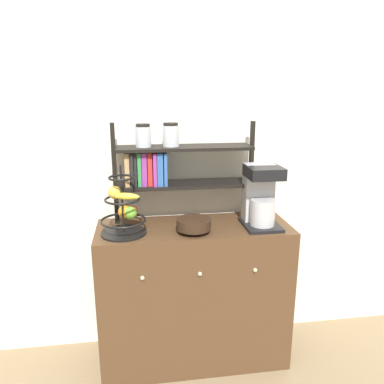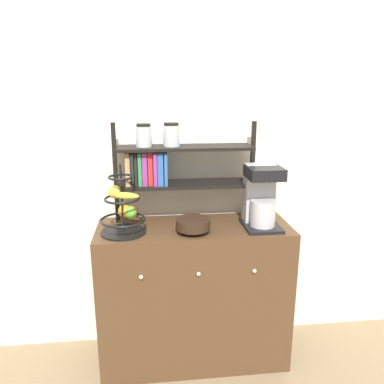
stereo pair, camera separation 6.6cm
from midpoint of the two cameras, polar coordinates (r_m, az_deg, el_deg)
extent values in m
plane|color=#847051|center=(2.44, 0.22, -26.65)|extent=(12.00, 12.00, 0.00)
cube|color=silver|center=(2.30, -1.47, 7.02)|extent=(7.00, 0.05, 2.60)
cube|color=#4C331E|center=(2.35, -0.55, -15.27)|extent=(1.11, 0.42, 0.87)
sphere|color=#B2AD8C|center=(2.02, -8.53, -12.84)|extent=(0.02, 0.02, 0.02)
sphere|color=#B2AD8C|center=(2.04, 0.27, -12.39)|extent=(0.02, 0.02, 0.02)
sphere|color=#B2AD8C|center=(2.11, 8.69, -11.69)|extent=(0.02, 0.02, 0.02)
cube|color=black|center=(2.19, 9.54, -4.94)|extent=(0.20, 0.25, 0.02)
cube|color=#B7B7BC|center=(2.19, 9.20, 0.00)|extent=(0.17, 0.10, 0.33)
cylinder|color=#B7B7BC|center=(2.14, 9.82, -3.06)|extent=(0.14, 0.14, 0.15)
cube|color=black|center=(2.09, 10.01, 3.01)|extent=(0.19, 0.20, 0.06)
cylinder|color=black|center=(2.09, -11.25, -6.12)|extent=(0.25, 0.25, 0.01)
cylinder|color=black|center=(2.03, -11.53, -1.11)|extent=(0.01, 0.01, 0.37)
torus|color=black|center=(2.06, -11.35, -4.27)|extent=(0.25, 0.25, 0.01)
torus|color=black|center=(2.03, -11.53, -1.11)|extent=(0.19, 0.19, 0.01)
torus|color=black|center=(2.00, -11.71, 2.15)|extent=(0.14, 0.14, 0.01)
sphere|color=red|center=(2.08, -10.14, -3.01)|extent=(0.07, 0.07, 0.07)
sphere|color=#6BAD33|center=(2.07, -10.28, -3.13)|extent=(0.07, 0.07, 0.07)
sphere|color=orange|center=(2.08, -11.06, -2.98)|extent=(0.08, 0.08, 0.08)
ellipsoid|color=yellow|center=(2.00, -10.99, -0.64)|extent=(0.15, 0.08, 0.04)
sphere|color=gold|center=(2.04, -12.63, -0.08)|extent=(0.07, 0.07, 0.07)
cylinder|color=black|center=(2.06, -0.66, -5.89)|extent=(0.10, 0.10, 0.02)
cylinder|color=black|center=(2.05, -0.67, -4.87)|extent=(0.19, 0.19, 0.06)
cube|color=black|center=(2.17, -12.55, 2.57)|extent=(0.02, 0.02, 0.58)
cube|color=black|center=(2.26, 8.14, 3.26)|extent=(0.02, 0.02, 0.58)
cube|color=black|center=(2.20, -1.99, 1.18)|extent=(0.78, 0.20, 0.02)
cube|color=black|center=(2.15, -2.04, 6.77)|extent=(0.78, 0.20, 0.02)
cube|color=tan|center=(2.16, -10.70, 3.51)|extent=(0.03, 0.13, 0.19)
cube|color=black|center=(2.16, -10.01, 3.53)|extent=(0.02, 0.15, 0.19)
cube|color=black|center=(2.16, -9.50, 3.55)|extent=(0.02, 0.13, 0.19)
cube|color=#2D8C47|center=(2.16, -8.91, 3.56)|extent=(0.02, 0.13, 0.19)
cube|color=#8C338C|center=(2.16, -8.19, 3.60)|extent=(0.03, 0.13, 0.19)
cube|color=red|center=(2.16, -7.35, 3.64)|extent=(0.03, 0.12, 0.19)
cube|color=#8C338C|center=(2.16, -6.63, 3.66)|extent=(0.02, 0.16, 0.19)
cube|color=#2D599E|center=(2.16, -5.87, 3.69)|extent=(0.03, 0.16, 0.19)
cube|color=#2D599E|center=(2.16, -5.06, 3.72)|extent=(0.02, 0.16, 0.19)
cylinder|color=silver|center=(2.13, -8.35, 8.31)|extent=(0.09, 0.09, 0.11)
cylinder|color=black|center=(2.12, -8.42, 10.04)|extent=(0.08, 0.08, 0.02)
cylinder|color=silver|center=(2.14, -4.15, 8.50)|extent=(0.09, 0.09, 0.12)
cylinder|color=black|center=(2.13, -4.18, 10.28)|extent=(0.08, 0.08, 0.02)
camera|label=1|loc=(0.03, -90.91, -0.25)|focal=35.00mm
camera|label=2|loc=(0.03, 89.09, 0.25)|focal=35.00mm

